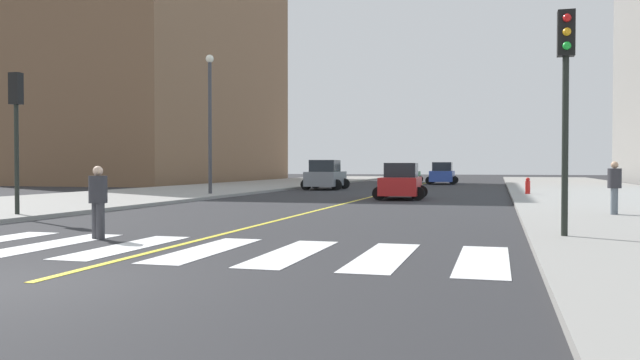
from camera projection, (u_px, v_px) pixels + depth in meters
name	position (u px, v px, depth m)	size (l,w,h in m)	color
ground_plane	(28.00, 283.00, 9.36)	(220.00, 220.00, 0.00)	#28282B
sidewalk_kerb_west	(104.00, 198.00, 31.87)	(10.00, 120.00, 0.15)	gray
crosswalk_paint	(165.00, 248.00, 13.21)	(13.50, 4.00, 0.01)	silver
lane_divider_paint	(406.00, 188.00, 47.91)	(0.16, 80.00, 0.01)	yellow
low_rise_brick_west	(164.00, 50.00, 65.95)	(16.00, 32.00, 26.81)	brown
car_gray_nearest	(326.00, 176.00, 45.17)	(2.98, 4.67, 2.05)	slate
car_green_second	(408.00, 174.00, 62.42)	(2.56, 4.07, 1.81)	#236B42
car_red_third	(401.00, 182.00, 32.49)	(2.66, 4.14, 1.81)	red
car_blue_fourth	(442.00, 174.00, 57.79)	(2.77, 4.40, 1.96)	#2D479E
traffic_light_near_corner	(566.00, 78.00, 14.15)	(0.36, 0.41, 4.94)	black
traffic_light_far_corner	(17.00, 115.00, 20.49)	(0.36, 0.41, 4.48)	black
pedestrian_crossing	(98.00, 199.00, 14.91)	(0.42, 0.42, 1.69)	#38383D
pedestrian_waiting_east	(614.00, 185.00, 20.40)	(0.41, 0.41, 1.68)	slate
fire_hydrant	(528.00, 186.00, 34.95)	(0.26, 0.26, 0.89)	red
street_lamp	(210.00, 112.00, 35.35)	(0.44, 0.44, 7.58)	#38383D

